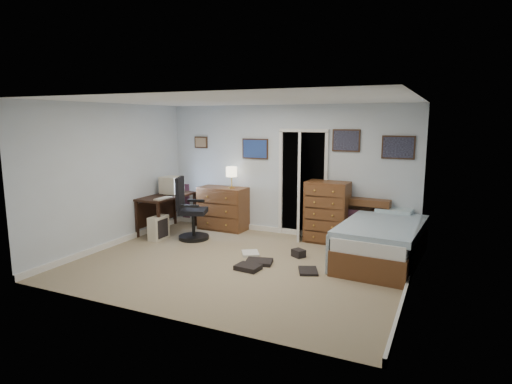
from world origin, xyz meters
TOP-DOWN VIEW (x-y plane):
  - floor at (0.00, 0.00)m, footprint 5.00×4.00m
  - computer_desk at (-2.29, 1.14)m, footprint 0.60×1.28m
  - crt_monitor at (-2.18, 1.29)m, footprint 0.39×0.36m
  - keyboard at (-2.02, 0.79)m, footprint 0.15×0.39m
  - pc_tower at (-2.00, 0.59)m, footprint 0.21×0.42m
  - office_chair at (-1.48, 0.86)m, footprint 0.73×0.73m
  - media_stack at (-2.32, 2.05)m, footprint 0.17×0.17m
  - low_dresser at (-1.28, 1.77)m, footprint 0.99×0.52m
  - table_lamp at (-1.08, 1.77)m, footprint 0.22×0.22m
  - doorway at (0.35, 2.27)m, footprint 0.96×1.12m
  - tall_dresser at (0.90, 1.75)m, footprint 0.78×0.48m
  - headboard_bookcase at (1.52, 1.86)m, footprint 0.94×0.28m
  - bed at (1.98, 1.07)m, footprint 1.28×2.21m
  - wall_posters at (0.57, 1.98)m, footprint 4.38×0.04m
  - floor_clutter at (0.40, 0.18)m, footprint 1.52×1.16m

SIDE VIEW (x-z plane):
  - floor at x=0.00m, z-range -0.02..0.00m
  - floor_clutter at x=0.40m, z-range -0.03..0.10m
  - pc_tower at x=-2.00m, z-range 0.00..0.44m
  - bed at x=1.98m, z-range -0.02..0.68m
  - media_stack at x=-2.32m, z-range 0.00..0.84m
  - low_dresser at x=-1.28m, z-range 0.00..0.87m
  - headboard_bookcase at x=1.52m, z-range 0.03..0.86m
  - office_chair at x=-1.48m, z-range -0.13..1.04m
  - tall_dresser at x=0.90m, z-range 0.00..1.12m
  - computer_desk at x=-2.29m, z-range 0.20..0.94m
  - keyboard at x=-2.02m, z-range 0.74..0.76m
  - crt_monitor at x=-2.18m, z-range 0.74..1.10m
  - doorway at x=0.35m, z-range -0.02..2.03m
  - table_lamp at x=-1.08m, z-range 0.97..1.39m
  - wall_posters at x=0.57m, z-range 1.45..2.05m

